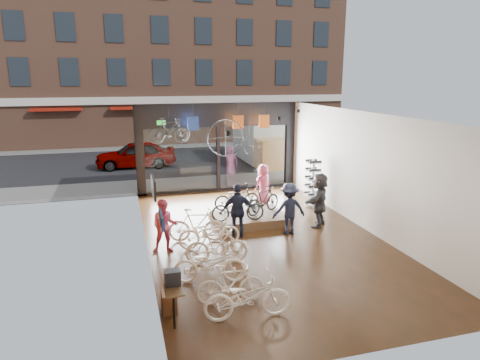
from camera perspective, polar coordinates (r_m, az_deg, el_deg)
name	(u,v)px	position (r m, az deg, el deg)	size (l,w,h in m)	color
ground_plane	(262,238)	(13.48, 2.89, -7.70)	(7.00, 12.00, 0.04)	black
ceiling	(263,114)	(12.61, 3.10, 8.80)	(7.00, 12.00, 0.04)	black
wall_left	(143,186)	(12.27, -12.78, -0.76)	(0.04, 12.00, 3.80)	brown
wall_right	(365,171)	(14.41, 16.38, 1.13)	(0.04, 12.00, 3.80)	beige
wall_back	(376,256)	(7.73, 17.64, -9.64)	(7.00, 0.04, 3.80)	beige
storefront	(218,147)	(18.59, -2.95, 4.36)	(7.00, 0.26, 3.80)	black
exit_sign	(161,123)	(17.94, -10.46, 7.53)	(0.35, 0.06, 0.18)	#198C26
street_road	(187,155)	(27.63, -7.07, 3.28)	(30.00, 18.00, 0.02)	black
sidewalk_near	(213,182)	(20.10, -3.65, -0.30)	(30.00, 2.40, 0.12)	slate
sidewalk_far	(179,145)	(31.53, -8.20, 4.64)	(30.00, 2.00, 0.12)	slate
opposite_building	(171,48)	(33.71, -9.21, 17.01)	(26.00, 5.00, 14.00)	brown
street_car	(136,154)	(24.26, -13.74, 3.34)	(1.72, 4.28, 1.46)	gray
box_truck	(265,143)	(24.50, 3.32, 4.98)	(2.07, 6.21, 2.44)	silver
floor_bike_0	(248,297)	(9.07, 1.01, -15.35)	(0.63, 1.82, 0.96)	white
floor_bike_1	(231,284)	(9.62, -1.24, -13.66)	(0.44, 1.54, 0.93)	white
floor_bike_2	(210,264)	(10.53, -4.02, -11.15)	(0.62, 1.77, 0.93)	white
floor_bike_3	(217,246)	(11.51, -3.11, -8.73)	(0.47, 1.67, 1.00)	white
floor_bike_4	(209,232)	(12.55, -4.11, -6.93)	(0.63, 1.82, 0.95)	white
floor_bike_5	(197,225)	(13.02, -5.79, -6.00)	(0.49, 1.72, 1.04)	white
display_platform	(249,218)	(14.73, 1.22, -5.11)	(2.40, 1.80, 0.30)	brown
display_bike_left	(238,208)	(13.85, -0.29, -3.72)	(0.60, 1.71, 0.90)	black
display_bike_mid	(264,200)	(14.65, 3.16, -2.70)	(0.44, 1.56, 0.94)	black
display_bike_right	(237,197)	(15.11, -0.45, -2.31)	(0.57, 1.64, 0.86)	black
customer_1	(165,226)	(12.30, -9.98, -6.04)	(0.76, 0.59, 1.56)	#CC4C72
customer_2	(238,211)	(13.19, -0.27, -4.15)	(1.00, 0.42, 1.70)	#161C33
customer_3	(289,209)	(13.57, 6.57, -3.83)	(1.07, 0.61, 1.66)	#161C33
customer_4	(263,184)	(16.72, 3.11, -0.57)	(0.77, 0.50, 1.58)	#CC4C72
customer_5	(319,200)	(14.43, 10.52, -2.58)	(1.69, 0.54, 1.82)	#3F3F44
sunglasses_rack	(312,183)	(16.64, 9.64, -0.37)	(0.54, 0.44, 1.83)	white
wall_merch	(162,253)	(9.14, -10.41, -9.60)	(0.40, 2.40, 2.60)	navy
penny_farthing	(233,139)	(16.96, -0.93, 5.54)	(1.86, 0.06, 1.49)	black
hung_bike	(169,130)	(16.31, -9.44, 6.55)	(0.45, 1.58, 0.95)	black
jersey_left	(193,123)	(17.43, -6.27, 7.50)	(0.45, 0.03, 0.55)	#1E3F99
jersey_mid	(238,122)	(17.83, -0.23, 7.72)	(0.45, 0.03, 0.55)	#CC5919
jersey_right	(264,121)	(18.17, 3.24, 7.80)	(0.45, 0.03, 0.55)	#CC5919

